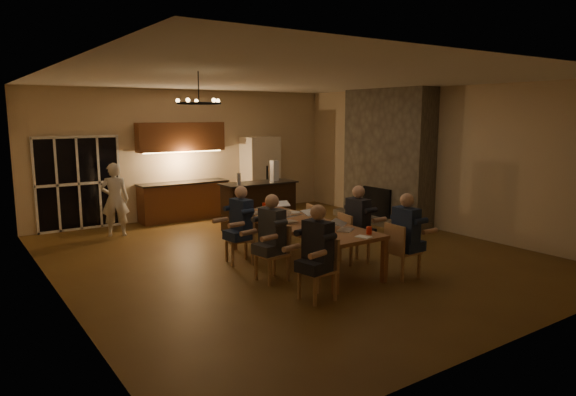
{
  "coord_description": "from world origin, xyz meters",
  "views": [
    {
      "loc": [
        -5.3,
        -7.63,
        2.6
      ],
      "look_at": [
        0.16,
        0.3,
        1.02
      ],
      "focal_mm": 32.0,
      "sensor_mm": 36.0,
      "label": 1
    }
  ],
  "objects_px": {
    "dining_table": "(301,243)",
    "chair_left_far": "(239,239)",
    "person_right_near": "(406,236)",
    "can_silver": "(333,226)",
    "person_right_mid": "(358,225)",
    "refrigerator": "(260,174)",
    "mug_mid": "(289,213)",
    "standing_person": "(115,200)",
    "redcup_far": "(264,206)",
    "bar_blender": "(274,171)",
    "plate_left": "(323,234)",
    "person_left_near": "(318,254)",
    "chair_left_near": "(317,270)",
    "laptop_e": "(255,207)",
    "laptop_a": "(323,228)",
    "can_cola": "(253,207)",
    "chair_right_mid": "(354,238)",
    "redcup_mid": "(267,218)",
    "chair_right_near": "(403,251)",
    "bar_bottle": "(239,178)",
    "chandelier": "(199,103)",
    "chair_left_mid": "(272,253)",
    "mug_front": "(311,224)",
    "laptop_d": "(315,214)",
    "laptop_f": "(283,205)",
    "plate_far": "(293,212)",
    "person_left_mid": "(272,238)",
    "chair_right_far": "(321,227)",
    "plate_near": "(334,224)",
    "redcup_near": "(369,230)",
    "mug_back": "(260,214)",
    "person_left_far": "(242,225)",
    "laptop_b": "(345,224)",
    "bar_island": "(259,206)",
    "laptop_c": "(287,216)"
  },
  "relations": [
    {
      "from": "chair_right_mid",
      "to": "redcup_mid",
      "type": "bearing_deg",
      "value": 63.97
    },
    {
      "from": "laptop_a",
      "to": "laptop_e",
      "type": "xyz_separation_m",
      "value": [
        0.05,
        2.12,
        0.0
      ]
    },
    {
      "from": "chair_left_far",
      "to": "person_right_mid",
      "type": "relative_size",
      "value": 0.64
    },
    {
      "from": "person_left_near",
      "to": "bar_bottle",
      "type": "relative_size",
      "value": 5.75
    },
    {
      "from": "chair_right_near",
      "to": "bar_bottle",
      "type": "distance_m",
      "value": 4.44
    },
    {
      "from": "chair_left_near",
      "to": "can_cola",
      "type": "xyz_separation_m",
      "value": [
        0.72,
        2.99,
        0.37
      ]
    },
    {
      "from": "chair_right_far",
      "to": "laptop_b",
      "type": "height_order",
      "value": "laptop_b"
    },
    {
      "from": "chair_left_near",
      "to": "can_cola",
      "type": "height_order",
      "value": "chair_left_near"
    },
    {
      "from": "plate_far",
      "to": "standing_person",
      "type": "bearing_deg",
      "value": 126.98
    },
    {
      "from": "chair_left_mid",
      "to": "person_left_far",
      "type": "relative_size",
      "value": 0.64
    },
    {
      "from": "redcup_far",
      "to": "bar_blender",
      "type": "distance_m",
      "value": 1.85
    },
    {
      "from": "person_left_near",
      "to": "mug_front",
      "type": "height_order",
      "value": "person_left_near"
    },
    {
      "from": "laptop_a",
      "to": "bar_blender",
      "type": "height_order",
      "value": "bar_blender"
    },
    {
      "from": "person_left_mid",
      "to": "bar_bottle",
      "type": "relative_size",
      "value": 5.75
    },
    {
      "from": "laptop_a",
      "to": "bar_bottle",
      "type": "bearing_deg",
      "value": -61.61
    },
    {
      "from": "standing_person",
      "to": "mug_mid",
      "type": "bearing_deg",
      "value": 141.37
    },
    {
      "from": "chair_left_near",
      "to": "can_silver",
      "type": "height_order",
      "value": "chair_left_near"
    },
    {
      "from": "laptop_d",
      "to": "redcup_near",
      "type": "distance_m",
      "value": 1.35
    },
    {
      "from": "dining_table",
      "to": "chair_left_far",
      "type": "height_order",
      "value": "chair_left_far"
    },
    {
      "from": "person_left_mid",
      "to": "bar_blender",
      "type": "distance_m",
      "value": 3.99
    },
    {
      "from": "laptop_f",
      "to": "mug_back",
      "type": "xyz_separation_m",
      "value": [
        -0.69,
        -0.26,
        -0.06
      ]
    },
    {
      "from": "chandelier",
      "to": "laptop_e",
      "type": "height_order",
      "value": "chandelier"
    },
    {
      "from": "person_right_mid",
      "to": "refrigerator",
      "type": "bearing_deg",
      "value": -14.77
    },
    {
      "from": "bar_island",
      "to": "person_right_mid",
      "type": "height_order",
      "value": "person_right_mid"
    },
    {
      "from": "chair_left_near",
      "to": "laptop_e",
      "type": "xyz_separation_m",
      "value": [
        0.6,
        2.7,
        0.42
      ]
    },
    {
      "from": "chair_left_mid",
      "to": "mug_front",
      "type": "height_order",
      "value": "chair_left_mid"
    },
    {
      "from": "person_right_near",
      "to": "can_silver",
      "type": "bearing_deg",
      "value": 42.77
    },
    {
      "from": "laptop_a",
      "to": "mug_mid",
      "type": "height_order",
      "value": "laptop_a"
    },
    {
      "from": "person_right_near",
      "to": "bar_bottle",
      "type": "height_order",
      "value": "person_right_near"
    },
    {
      "from": "chair_left_mid",
      "to": "person_right_near",
      "type": "bearing_deg",
      "value": 54.91
    },
    {
      "from": "chair_left_mid",
      "to": "chair_left_near",
      "type": "bearing_deg",
      "value": -0.21
    },
    {
      "from": "dining_table",
      "to": "laptop_f",
      "type": "relative_size",
      "value": 9.9
    },
    {
      "from": "person_right_mid",
      "to": "chair_left_far",
      "type": "bearing_deg",
      "value": 54.5
    },
    {
      "from": "laptop_d",
      "to": "mug_front",
      "type": "xyz_separation_m",
      "value": [
        -0.41,
        -0.42,
        -0.06
      ]
    },
    {
      "from": "chair_left_far",
      "to": "redcup_far",
      "type": "bearing_deg",
      "value": 139.11
    },
    {
      "from": "plate_left",
      "to": "dining_table",
      "type": "bearing_deg",
      "value": 73.79
    },
    {
      "from": "person_left_near",
      "to": "laptop_c",
      "type": "bearing_deg",
      "value": 147.42
    },
    {
      "from": "person_right_mid",
      "to": "can_cola",
      "type": "bearing_deg",
      "value": 25.57
    },
    {
      "from": "person_right_near",
      "to": "person_left_near",
      "type": "bearing_deg",
      "value": 89.92
    },
    {
      "from": "mug_mid",
      "to": "standing_person",
      "type": "bearing_deg",
      "value": 122.47
    },
    {
      "from": "chair_right_far",
      "to": "mug_front",
      "type": "distance_m",
      "value": 1.46
    },
    {
      "from": "person_left_near",
      "to": "mug_mid",
      "type": "distance_m",
      "value": 2.38
    },
    {
      "from": "person_right_near",
      "to": "redcup_far",
      "type": "height_order",
      "value": "person_right_near"
    },
    {
      "from": "laptop_d",
      "to": "plate_far",
      "type": "height_order",
      "value": "laptop_d"
    },
    {
      "from": "mug_mid",
      "to": "plate_left",
      "type": "height_order",
      "value": "mug_mid"
    },
    {
      "from": "chair_right_mid",
      "to": "bar_bottle",
      "type": "distance_m",
      "value": 3.39
    },
    {
      "from": "chair_right_far",
      "to": "plate_near",
      "type": "xyz_separation_m",
      "value": [
        -0.57,
        -1.07,
        0.31
      ]
    },
    {
      "from": "laptop_f",
      "to": "person_left_far",
      "type": "bearing_deg",
      "value": -145.51
    },
    {
      "from": "mug_mid",
      "to": "mug_back",
      "type": "xyz_separation_m",
      "value": [
        -0.48,
        0.23,
        0.0
      ]
    },
    {
      "from": "chair_right_mid",
      "to": "redcup_near",
      "type": "relative_size",
      "value": 7.42
    }
  ]
}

